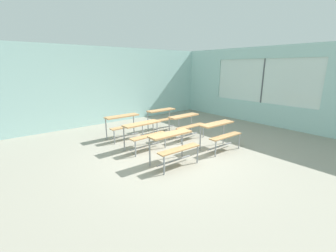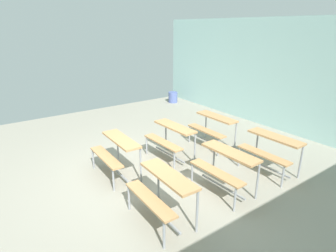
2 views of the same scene
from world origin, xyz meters
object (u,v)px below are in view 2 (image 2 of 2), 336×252
desk_bench_r1c1 (225,162)px  desk_bench_r2c0 (213,124)px  desk_bench_r0c0 (116,148)px  desk_bench_r1c0 (171,135)px  desk_bench_r0c1 (162,187)px  desk_bench_r2c1 (271,146)px  trash_bin (173,97)px

desk_bench_r1c1 → desk_bench_r2c0: 1.98m
desk_bench_r0c0 → desk_bench_r2c0: bearing=89.9°
desk_bench_r1c0 → desk_bench_r1c1: same height
desk_bench_r0c1 → desk_bench_r2c0: same height
desk_bench_r0c0 → desk_bench_r1c0: size_ratio=0.99×
desk_bench_r1c0 → desk_bench_r2c1: (1.62, 1.24, 0.00)m
desk_bench_r0c0 → trash_bin: 5.67m
desk_bench_r1c0 → desk_bench_r2c0: size_ratio=1.02×
desk_bench_r0c1 → desk_bench_r1c1: bearing=91.9°
desk_bench_r0c1 → desk_bench_r2c0: size_ratio=1.01×
desk_bench_r2c1 → desk_bench_r1c1: bearing=-91.7°
desk_bench_r1c0 → desk_bench_r0c1: bearing=-41.7°
desk_bench_r0c1 → desk_bench_r1c0: bearing=141.8°
trash_bin → desk_bench_r0c0: bearing=-47.5°
desk_bench_r0c0 → desk_bench_r1c1: bearing=39.3°
trash_bin → desk_bench_r2c1: bearing=-16.9°
desk_bench_r0c0 → desk_bench_r2c1: bearing=57.9°
desk_bench_r0c1 → desk_bench_r2c1: 2.56m
desk_bench_r1c1 → desk_bench_r1c0: bearing=178.5°
desk_bench_r0c0 → desk_bench_r1c0: (0.02, 1.27, 0.00)m
desk_bench_r2c0 → desk_bench_r2c1: same height
desk_bench_r0c1 → trash_bin: bearing=143.4°
desk_bench_r1c1 → trash_bin: bearing=150.4°
desk_bench_r1c1 → desk_bench_r0c1: bearing=-90.8°
desk_bench_r0c0 → desk_bench_r2c0: size_ratio=1.01×
desk_bench_r2c1 → desk_bench_r2c0: bearing=-179.7°
desk_bench_r1c1 → desk_bench_r0c0: bearing=-143.3°
desk_bench_r1c0 → desk_bench_r2c0: bearing=86.3°
desk_bench_r1c1 → trash_bin: size_ratio=2.80×
desk_bench_r0c0 → desk_bench_r0c1: bearing=-0.7°
desk_bench_r1c0 → trash_bin: 4.83m
desk_bench_r0c0 → desk_bench_r1c0: bearing=90.1°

